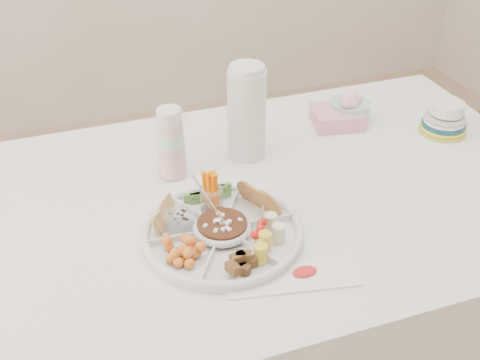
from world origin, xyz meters
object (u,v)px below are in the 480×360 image
object	(u,v)px
thermos	(247,111)
plate_stack	(445,118)
dining_table	(282,290)
party_tray	(222,230)

from	to	relation	value
thermos	plate_stack	distance (m)	0.63
dining_table	party_tray	size ratio (longest dim) A/B	4.00
dining_table	plate_stack	world-z (taller)	plate_stack
party_tray	plate_stack	xyz separation A→B (m)	(0.80, 0.26, 0.02)
dining_table	thermos	size ratio (longest dim) A/B	5.39
dining_table	plate_stack	bearing A→B (deg)	11.89
party_tray	thermos	size ratio (longest dim) A/B	1.35
thermos	plate_stack	bearing A→B (deg)	-7.11
thermos	plate_stack	xyz separation A→B (m)	(0.62, -0.08, -0.09)
plate_stack	party_tray	bearing A→B (deg)	-161.89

